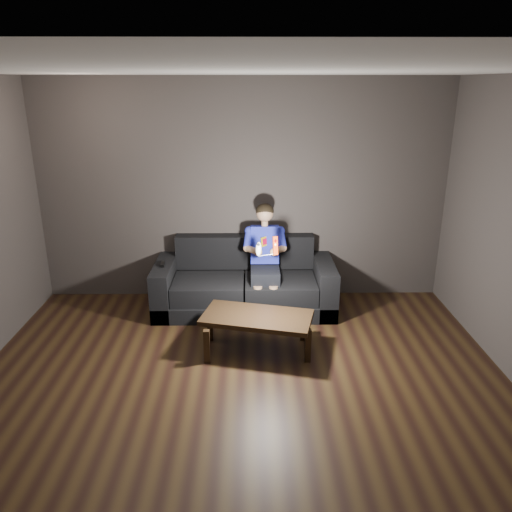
{
  "coord_description": "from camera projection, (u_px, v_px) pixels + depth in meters",
  "views": [
    {
      "loc": [
        0.08,
        -3.52,
        2.62
      ],
      "look_at": [
        0.15,
        1.55,
        0.85
      ],
      "focal_mm": 35.0,
      "sensor_mm": 36.0,
      "label": 1
    }
  ],
  "objects": [
    {
      "name": "wii_remote_red",
      "position": [
        275.0,
        245.0,
        5.34
      ],
      "size": [
        0.06,
        0.08,
        0.21
      ],
      "color": "#C1390F",
      "rests_on": "child"
    },
    {
      "name": "coffee_table",
      "position": [
        257.0,
        320.0,
        5.05
      ],
      "size": [
        1.19,
        0.79,
        0.4
      ],
      "color": "black",
      "rests_on": "floor"
    },
    {
      "name": "floor",
      "position": [
        241.0,
        412.0,
        4.19
      ],
      "size": [
        5.0,
        5.0,
        0.0
      ],
      "primitive_type": "plane",
      "color": "black",
      "rests_on": "ground"
    },
    {
      "name": "back_wall",
      "position": [
        243.0,
        192.0,
        6.1
      ],
      "size": [
        5.0,
        0.04,
        2.7
      ],
      "primitive_type": "cube",
      "color": "#3E3736",
      "rests_on": "ground"
    },
    {
      "name": "sofa",
      "position": [
        245.0,
        287.0,
        6.06
      ],
      "size": [
        2.14,
        0.92,
        0.83
      ],
      "color": "black",
      "rests_on": "floor"
    },
    {
      "name": "ceiling",
      "position": [
        236.0,
        69.0,
        3.3
      ],
      "size": [
        5.0,
        5.0,
        0.02
      ],
      "primitive_type": "cube",
      "color": "beige",
      "rests_on": "back_wall"
    },
    {
      "name": "nunchuk_white",
      "position": [
        259.0,
        249.0,
        5.36
      ],
      "size": [
        0.08,
        0.11,
        0.16
      ],
      "color": "white",
      "rests_on": "child"
    },
    {
      "name": "wii_remote_black",
      "position": [
        163.0,
        264.0,
        5.87
      ],
      "size": [
        0.06,
        0.17,
        0.03
      ],
      "color": "black",
      "rests_on": "sofa"
    },
    {
      "name": "child",
      "position": [
        265.0,
        251.0,
        5.87
      ],
      "size": [
        0.5,
        0.62,
        1.23
      ],
      "color": "black",
      "rests_on": "sofa"
    }
  ]
}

